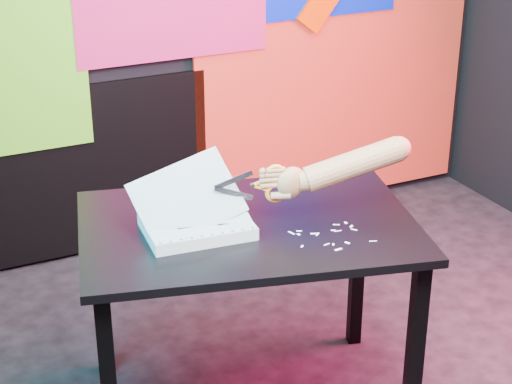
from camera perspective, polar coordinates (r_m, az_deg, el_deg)
room at (r=2.88m, az=9.49°, el=10.16°), size 3.01×3.01×2.71m
backdrop at (r=4.25m, az=-1.51°, el=9.46°), size 2.88×0.05×2.08m
work_table at (r=2.94m, az=-0.52°, el=-3.79°), size 1.28×1.01×0.75m
printout_stack at (r=2.83m, az=-3.99°, el=-2.19°), size 0.39×0.28×0.27m
scissors at (r=2.84m, az=0.97°, el=0.54°), size 0.24×0.07×0.14m
hand_forearm at (r=2.88m, az=5.80°, el=1.66°), size 0.49×0.18×0.19m
paper_clippings at (r=2.82m, az=4.90°, el=-2.90°), size 0.24×0.19×0.00m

